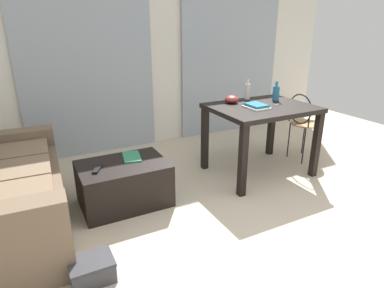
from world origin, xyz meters
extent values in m
plane|color=beige|center=(0.00, 1.10, 0.00)|extent=(7.22, 7.22, 0.00)
cube|color=silver|center=(0.00, 3.01, 1.31)|extent=(5.57, 0.10, 2.62)
cube|color=#99A3AD|center=(-1.07, 2.92, 1.09)|extent=(1.67, 0.03, 2.19)
cube|color=#99A3AD|center=(1.07, 2.92, 1.09)|extent=(1.67, 0.03, 2.19)
cube|color=brown|center=(-2.09, 1.48, 0.22)|extent=(0.95, 1.86, 0.44)
cube|color=brown|center=(-2.06, 2.29, 0.53)|extent=(0.87, 0.24, 0.18)
cube|color=#7D664F|center=(-2.02, 1.95, 0.49)|extent=(0.65, 0.48, 0.10)
cube|color=#7D664F|center=(-2.04, 1.48, 0.49)|extent=(0.65, 0.48, 0.10)
cube|color=#7D664F|center=(-2.07, 1.01, 0.49)|extent=(0.65, 0.48, 0.10)
cube|color=black|center=(-1.12, 1.43, 0.21)|extent=(0.82, 0.58, 0.42)
cube|color=black|center=(0.47, 1.41, 0.77)|extent=(1.10, 0.86, 0.05)
cube|color=black|center=(-0.03, 1.03, 0.37)|extent=(0.07, 0.07, 0.75)
cube|color=black|center=(0.97, 1.03, 0.37)|extent=(0.07, 0.07, 0.75)
cube|color=black|center=(-0.03, 1.79, 0.37)|extent=(0.07, 0.07, 0.75)
cube|color=black|center=(0.97, 1.79, 0.37)|extent=(0.07, 0.07, 0.75)
cylinder|color=#B7844C|center=(1.24, 1.46, 0.47)|extent=(0.37, 0.37, 0.02)
cylinder|color=black|center=(1.37, 1.33, 0.23)|extent=(0.02, 0.02, 0.46)
cylinder|color=black|center=(1.37, 1.59, 0.23)|extent=(0.02, 0.02, 0.46)
cylinder|color=black|center=(1.11, 1.33, 0.23)|extent=(0.02, 0.02, 0.46)
cylinder|color=black|center=(1.11, 1.59, 0.23)|extent=(0.02, 0.02, 0.46)
torus|color=black|center=(1.11, 1.46, 0.67)|extent=(0.02, 0.37, 0.37)
cylinder|color=black|center=(1.11, 1.30, 0.58)|extent=(0.02, 0.02, 0.19)
cylinder|color=black|center=(1.11, 1.62, 0.58)|extent=(0.02, 0.02, 0.19)
cylinder|color=beige|center=(0.54, 1.77, 0.89)|extent=(0.07, 0.07, 0.18)
cylinder|color=beige|center=(0.54, 1.77, 1.00)|extent=(0.03, 0.03, 0.05)
cylinder|color=teal|center=(0.79, 1.56, 0.88)|extent=(0.08, 0.08, 0.17)
cylinder|color=teal|center=(0.79, 1.56, 0.99)|extent=(0.03, 0.03, 0.06)
ellipsoid|color=#9E3833|center=(0.26, 1.68, 0.84)|extent=(0.16, 0.16, 0.09)
cube|color=silver|center=(0.35, 1.35, 0.80)|extent=(0.21, 0.26, 0.02)
cube|color=#1E668C|center=(0.36, 1.37, 0.83)|extent=(0.18, 0.23, 0.03)
cube|color=#9EA0A5|center=(0.65, 1.36, 0.80)|extent=(0.08, 0.04, 0.00)
torus|color=#262628|center=(0.71, 1.39, 0.80)|extent=(0.03, 0.03, 0.00)
cube|color=#9EA0A5|center=(0.65, 1.39, 0.80)|extent=(0.08, 0.03, 0.00)
torus|color=#262628|center=(0.71, 1.38, 0.80)|extent=(0.03, 0.03, 0.00)
cube|color=black|center=(-1.36, 1.39, 0.43)|extent=(0.12, 0.17, 0.02)
cube|color=#2D7F56|center=(-1.00, 1.54, 0.42)|extent=(0.21, 0.31, 0.01)
cube|color=#38383D|center=(-1.62, 0.54, 0.07)|extent=(0.29, 0.23, 0.13)
cube|color=#313135|center=(-1.62, 0.54, 0.15)|extent=(0.29, 0.23, 0.02)
camera|label=1|loc=(-1.84, -1.36, 1.65)|focal=30.58mm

